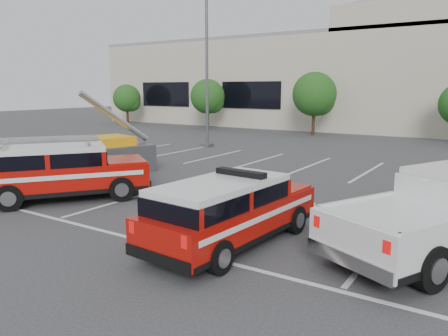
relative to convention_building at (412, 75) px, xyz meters
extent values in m
plane|color=#343437|center=(-0.18, -31.86, -4.72)|extent=(120.00, 120.00, 0.00)
cube|color=silver|center=(-0.18, -27.36, -4.71)|extent=(23.00, 15.00, 0.01)
cube|color=beige|center=(-0.18, 0.14, -0.72)|extent=(60.00, 15.00, 8.00)
cube|color=gray|center=(-0.18, 0.14, 3.43)|extent=(60.00, 15.00, 0.30)
cube|color=beige|center=(1.82, -1.36, 4.28)|extent=(14.00, 12.00, 2.00)
cylinder|color=#3F2B19|center=(-25.18, -9.86, -3.96)|extent=(0.24, 0.24, 1.51)
sphere|color=#124615|center=(-25.18, -9.86, -2.11)|extent=(2.77, 2.77, 2.77)
sphere|color=#124615|center=(-24.78, -9.66, -2.53)|extent=(1.85, 1.85, 1.85)
cylinder|color=#3F2B19|center=(-15.18, -9.86, -3.88)|extent=(0.24, 0.24, 1.67)
sphere|color=#124615|center=(-15.18, -9.86, -1.84)|extent=(3.07, 3.07, 3.07)
sphere|color=#124615|center=(-14.78, -9.66, -2.30)|extent=(2.05, 2.05, 2.05)
cylinder|color=#3F2B19|center=(-5.18, -9.86, -3.80)|extent=(0.24, 0.24, 1.84)
sphere|color=#124615|center=(-5.18, -9.86, -1.56)|extent=(3.37, 3.37, 3.37)
sphere|color=#124615|center=(-4.78, -9.66, -2.07)|extent=(2.24, 2.24, 2.24)
cube|color=#59595E|center=(-8.18, -19.86, -4.62)|extent=(0.60, 0.60, 0.20)
cylinder|color=#59595E|center=(-8.18, -19.86, 0.28)|extent=(0.18, 0.18, 10.00)
cube|color=#A40E07|center=(2.25, -33.66, -4.04)|extent=(2.15, 5.00, 0.74)
cube|color=black|center=(2.22, -34.10, -3.48)|extent=(1.90, 3.58, 0.39)
cube|color=silver|center=(2.22, -34.10, -3.21)|extent=(1.86, 3.50, 0.14)
cube|color=black|center=(2.28, -33.34, -3.07)|extent=(1.33, 0.35, 0.13)
cube|color=silver|center=(6.52, -31.65, -3.92)|extent=(4.52, 6.37, 0.88)
cube|color=#A40E07|center=(-4.57, -33.07, -3.95)|extent=(4.67, 5.34, 0.85)
cube|color=black|center=(-4.87, -33.48, -3.31)|extent=(3.59, 3.94, 0.44)
cube|color=silver|center=(-4.87, -33.48, -3.00)|extent=(3.51, 3.86, 0.16)
cube|color=#A5A5A8|center=(-4.87, -33.48, -2.72)|extent=(3.43, 3.69, 0.06)
cube|color=#59595E|center=(-7.00, -29.34, -4.12)|extent=(3.36, 4.40, 1.19)
cube|color=#F1A30E|center=(-7.00, -29.34, -3.37)|extent=(2.32, 2.76, 0.43)
cylinder|color=#A5A5A8|center=(-6.82, -28.72, -2.34)|extent=(1.12, 3.11, 2.32)
cube|color=#59595E|center=(-9.02, -30.11, -4.34)|extent=(1.40, 1.55, 0.76)
camera|label=1|loc=(7.44, -42.02, -1.10)|focal=35.00mm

